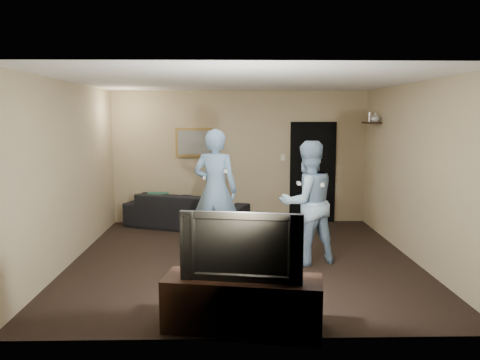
{
  "coord_description": "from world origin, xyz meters",
  "views": [
    {
      "loc": [
        -0.2,
        -6.72,
        2.11
      ],
      "look_at": [
        -0.04,
        0.3,
        1.15
      ],
      "focal_mm": 35.0,
      "sensor_mm": 36.0,
      "label": 1
    }
  ],
  "objects_px": {
    "sofa": "(187,210)",
    "tv_console": "(243,305)",
    "wii_player_left": "(215,190)",
    "wii_player_right": "(307,203)",
    "television": "(243,244)"
  },
  "relations": [
    {
      "from": "wii_player_left",
      "to": "wii_player_right",
      "type": "distance_m",
      "value": 1.52
    },
    {
      "from": "television",
      "to": "wii_player_left",
      "type": "relative_size",
      "value": 0.62
    },
    {
      "from": "sofa",
      "to": "wii_player_left",
      "type": "relative_size",
      "value": 1.19
    },
    {
      "from": "sofa",
      "to": "tv_console",
      "type": "height_order",
      "value": "sofa"
    },
    {
      "from": "television",
      "to": "wii_player_left",
      "type": "distance_m",
      "value": 2.86
    },
    {
      "from": "sofa",
      "to": "wii_player_left",
      "type": "height_order",
      "value": "wii_player_left"
    },
    {
      "from": "sofa",
      "to": "tv_console",
      "type": "relative_size",
      "value": 1.46
    },
    {
      "from": "tv_console",
      "to": "wii_player_left",
      "type": "distance_m",
      "value": 2.94
    },
    {
      "from": "television",
      "to": "wii_player_left",
      "type": "xyz_separation_m",
      "value": [
        -0.35,
        2.83,
        0.09
      ]
    },
    {
      "from": "sofa",
      "to": "wii_player_left",
      "type": "xyz_separation_m",
      "value": [
        0.6,
        -1.51,
        0.63
      ]
    },
    {
      "from": "tv_console",
      "to": "wii_player_right",
      "type": "xyz_separation_m",
      "value": [
        0.98,
        2.11,
        0.63
      ]
    },
    {
      "from": "tv_console",
      "to": "wii_player_left",
      "type": "height_order",
      "value": "wii_player_left"
    },
    {
      "from": "tv_console",
      "to": "wii_player_right",
      "type": "relative_size",
      "value": 0.88
    },
    {
      "from": "sofa",
      "to": "wii_player_right",
      "type": "distance_m",
      "value": 3.01
    },
    {
      "from": "sofa",
      "to": "wii_player_right",
      "type": "bearing_deg",
      "value": 151.86
    }
  ]
}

